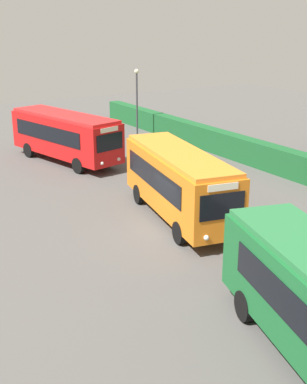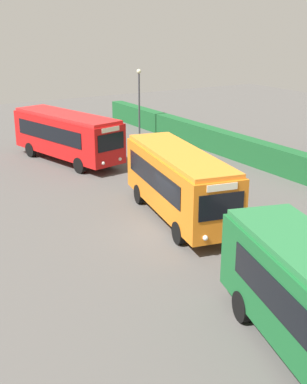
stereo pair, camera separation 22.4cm
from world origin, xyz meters
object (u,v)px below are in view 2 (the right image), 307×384
object	(u,v)px
person_left	(85,134)
person_center	(97,143)
bus_red	(67,134)
person_right	(111,146)
bus_orange	(179,181)
lamppost	(139,95)

from	to	relation	value
person_left	person_center	distance (m)	2.79
bus_red	person_right	world-z (taller)	bus_red
bus_red	bus_orange	bearing A→B (deg)	-11.00
person_left	person_right	xyz separation A→B (m)	(4.59, -0.14, 0.06)
person_left	bus_orange	bearing A→B (deg)	9.50
bus_orange	person_left	distance (m)	15.98
bus_orange	person_center	world-z (taller)	bus_orange
bus_red	person_left	size ratio (longest dim) A/B	5.17
bus_red	bus_orange	distance (m)	12.55
bus_orange	person_left	size ratio (longest dim) A/B	4.99
bus_red	lamppost	xyz separation A→B (m)	(-4.28, 7.98, 1.52)
person_right	lamppost	bearing A→B (deg)	-34.04
person_center	lamppost	bearing A→B (deg)	59.59
person_center	person_right	bearing A→B (deg)	-59.72
bus_red	lamppost	world-z (taller)	lamppost
person_left	person_right	world-z (taller)	person_right
bus_orange	bus_red	bearing A→B (deg)	-166.05
person_left	lamppost	size ratio (longest dim) A/B	0.34
bus_red	lamppost	distance (m)	9.18
bus_red	bus_orange	world-z (taller)	bus_orange
person_center	person_right	distance (m)	1.83
bus_orange	lamppost	size ratio (longest dim) A/B	1.68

